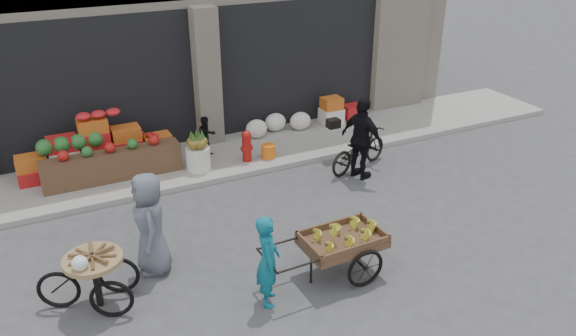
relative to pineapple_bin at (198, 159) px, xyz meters
name	(u,v)px	position (x,y,z in m)	size (l,w,h in m)	color
ground	(308,250)	(0.75, -3.60, -0.37)	(80.00, 80.00, 0.00)	#424244
sidewalk	(224,157)	(0.75, 0.50, -0.31)	(18.00, 2.20, 0.12)	gray
fruit_display	(107,147)	(-1.73, 0.78, 0.30)	(3.10, 1.12, 1.24)	red
pineapple_bin	(198,159)	(0.00, 0.00, 0.00)	(0.52, 0.52, 0.50)	silver
fire_hydrant	(247,145)	(1.10, -0.05, 0.13)	(0.22, 0.22, 0.71)	#A5140F
orange_bucket	(268,151)	(1.60, -0.10, -0.10)	(0.32, 0.32, 0.30)	orange
right_bay_goods	(312,116)	(3.36, 1.10, 0.04)	(3.35, 0.60, 0.70)	silver
seated_person	(206,136)	(0.40, 0.60, 0.21)	(0.45, 0.35, 0.93)	black
banana_cart	(340,239)	(0.87, -4.41, 0.28)	(2.16, 0.96, 0.89)	brown
vendor_woman	(268,260)	(-0.41, -4.53, 0.35)	(0.53, 0.35, 1.45)	#0F6477
tricycle_cart	(95,273)	(-2.67, -3.51, 0.20)	(1.45, 1.08, 0.95)	#9E7F51
vendor_grey	(150,224)	(-1.71, -3.00, 0.48)	(0.83, 0.54, 1.70)	slate
bicycle	(358,149)	(3.24, -1.25, 0.08)	(0.60, 1.72, 0.90)	black
cyclist	(362,139)	(3.04, -1.65, 0.51)	(1.03, 0.43, 1.77)	black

